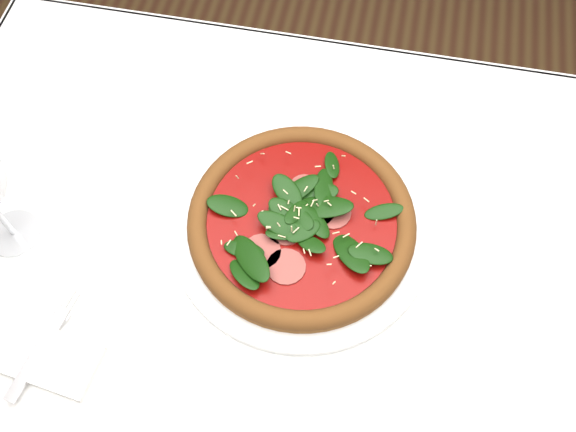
# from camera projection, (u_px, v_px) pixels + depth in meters

# --- Properties ---
(ground) EXTENTS (6.00, 6.00, 0.00)m
(ground) POSITION_uv_depth(u_px,v_px,m) (300.00, 387.00, 1.55)
(ground) COLOR brown
(ground) RESTS_ON ground
(dining_table) EXTENTS (1.21, 0.81, 0.75)m
(dining_table) POSITION_uv_depth(u_px,v_px,m) (307.00, 283.00, 0.98)
(dining_table) COLOR silver
(dining_table) RESTS_ON ground
(plate) EXTENTS (0.37, 0.37, 0.02)m
(plate) POSITION_uv_depth(u_px,v_px,m) (301.00, 227.00, 0.90)
(plate) COLOR silver
(plate) RESTS_ON dining_table
(pizza) EXTENTS (0.39, 0.39, 0.04)m
(pizza) POSITION_uv_depth(u_px,v_px,m) (302.00, 220.00, 0.88)
(pizza) COLOR #935E23
(pizza) RESTS_ON plate
(napkin) EXTENTS (0.16, 0.09, 0.01)m
(napkin) POSITION_uv_depth(u_px,v_px,m) (39.00, 355.00, 0.82)
(napkin) COLOR silver
(napkin) RESTS_ON dining_table
(fork) EXTENTS (0.05, 0.17, 0.00)m
(fork) POSITION_uv_depth(u_px,v_px,m) (50.00, 332.00, 0.82)
(fork) COLOR silver
(fork) RESTS_ON napkin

